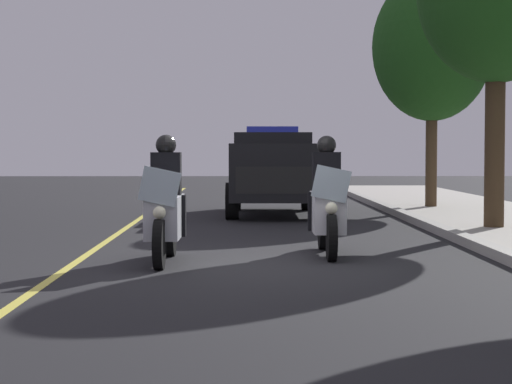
{
  "coord_description": "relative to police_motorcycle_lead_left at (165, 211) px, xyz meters",
  "views": [
    {
      "loc": [
        12.16,
        -0.21,
        1.52
      ],
      "look_at": [
        -1.29,
        0.0,
        0.9
      ],
      "focal_mm": 65.15,
      "sensor_mm": 36.0,
      "label": 1
    }
  ],
  "objects": [
    {
      "name": "tree_behind_suv",
      "position": [
        -10.52,
        5.74,
        3.33
      ],
      "size": [
        2.96,
        2.96,
        5.78
      ],
      "color": "#4C3823",
      "rests_on": "sidewalk_strip"
    },
    {
      "name": "police_suv",
      "position": [
        -9.16,
        1.75,
        0.37
      ],
      "size": [
        4.93,
        2.14,
        2.05
      ],
      "color": "black",
      "rests_on": "ground"
    },
    {
      "name": "police_motorcycle_lead_right",
      "position": [
        -0.84,
        2.26,
        0.0
      ],
      "size": [
        2.14,
        0.56,
        1.72
      ],
      "color": "black",
      "rests_on": "ground"
    },
    {
      "name": "ground_plane",
      "position": [
        0.28,
        1.24,
        -0.7
      ],
      "size": [
        80.0,
        80.0,
        0.0
      ],
      "primitive_type": "plane",
      "color": "black"
    },
    {
      "name": "curb_strip",
      "position": [
        0.28,
        4.61,
        -0.62
      ],
      "size": [
        48.0,
        0.24,
        0.15
      ],
      "primitive_type": "cube",
      "color": "#9E9B93",
      "rests_on": "ground"
    },
    {
      "name": "police_motorcycle_lead_left",
      "position": [
        0.0,
        0.0,
        0.0
      ],
      "size": [
        2.14,
        0.56,
        1.72
      ],
      "color": "black",
      "rests_on": "ground"
    },
    {
      "name": "lane_stripe_center",
      "position": [
        0.28,
        -1.2,
        -0.7
      ],
      "size": [
        48.0,
        0.12,
        0.01
      ],
      "primitive_type": "cube",
      "color": "#E0D14C",
      "rests_on": "ground"
    }
  ]
}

